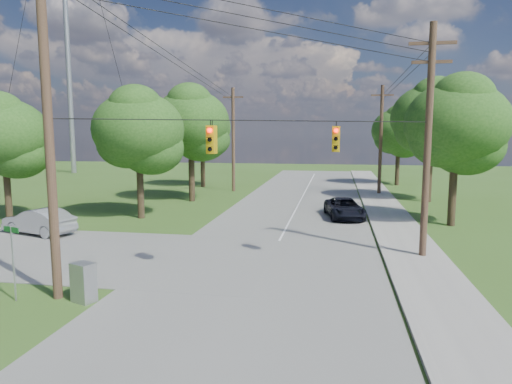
% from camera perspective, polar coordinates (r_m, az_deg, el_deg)
% --- Properties ---
extents(ground, '(140.00, 140.00, 0.00)m').
position_cam_1_polar(ground, '(15.45, -9.46, -14.46)').
color(ground, '#35571D').
rests_on(ground, ground).
extents(main_road, '(10.00, 100.00, 0.03)m').
position_cam_1_polar(main_road, '(19.57, 1.10, -9.55)').
color(main_road, gray).
rests_on(main_road, ground).
extents(sidewalk_east, '(2.60, 100.00, 0.12)m').
position_cam_1_polar(sidewalk_east, '(19.73, 21.01, -9.79)').
color(sidewalk_east, '#A19D97').
rests_on(sidewalk_east, ground).
extents(pole_sw, '(2.00, 0.32, 12.00)m').
position_cam_1_polar(pole_sw, '(16.82, -24.59, 8.45)').
color(pole_sw, brown).
rests_on(pole_sw, ground).
extents(pole_ne, '(2.00, 0.32, 10.50)m').
position_cam_1_polar(pole_ne, '(21.88, 20.70, 6.26)').
color(pole_ne, brown).
rests_on(pole_ne, ground).
extents(pole_north_e, '(2.00, 0.32, 10.00)m').
position_cam_1_polar(pole_north_e, '(43.69, 15.33, 6.40)').
color(pole_north_e, brown).
rests_on(pole_north_e, ground).
extents(pole_north_w, '(2.00, 0.32, 10.00)m').
position_cam_1_polar(pole_north_w, '(44.61, -2.86, 6.67)').
color(pole_north_w, brown).
rests_on(pole_north_w, ground).
extents(power_lines, '(13.93, 29.62, 4.93)m').
position_cam_1_polar(power_lines, '(25.49, 2.35, 15.14)').
color(power_lines, black).
rests_on(power_lines, ground).
extents(traffic_signals, '(4.91, 3.27, 1.05)m').
position_cam_1_polar(traffic_signals, '(18.07, 2.62, 6.67)').
color(traffic_signals, '#C89C0B').
rests_on(traffic_signals, ground).
extents(radio_mast, '(0.70, 0.70, 45.00)m').
position_cam_1_polar(radio_mast, '(71.97, -22.71, 20.37)').
color(radio_mast, '#939698').
rests_on(radio_mast, ground).
extents(tree_w_near, '(6.00, 6.00, 8.40)m').
position_cam_1_polar(tree_w_near, '(31.27, -14.49, 7.56)').
color(tree_w_near, '#413120').
rests_on(tree_w_near, ground).
extents(tree_w_mid, '(6.40, 6.40, 9.22)m').
position_cam_1_polar(tree_w_mid, '(38.39, -8.16, 8.64)').
color(tree_w_mid, '#413120').
rests_on(tree_w_mid, ground).
extents(tree_w_far, '(6.00, 6.00, 8.73)m').
position_cam_1_polar(tree_w_far, '(48.52, -6.73, 8.01)').
color(tree_w_far, '#413120').
rests_on(tree_w_far, ground).
extents(tree_e_near, '(6.20, 6.20, 8.81)m').
position_cam_1_polar(tree_e_near, '(30.35, 23.77, 7.80)').
color(tree_e_near, '#413120').
rests_on(tree_e_near, ground).
extents(tree_e_mid, '(6.60, 6.60, 9.64)m').
position_cam_1_polar(tree_e_mid, '(40.25, 21.12, 8.63)').
color(tree_e_mid, '#413120').
rests_on(tree_e_mid, ground).
extents(tree_e_far, '(5.80, 5.80, 8.32)m').
position_cam_1_polar(tree_e_far, '(51.92, 17.42, 7.32)').
color(tree_e_far, '#413120').
rests_on(tree_e_far, ground).
extents(tree_cross_n, '(5.60, 5.60, 7.91)m').
position_cam_1_polar(tree_cross_n, '(33.33, -29.00, 6.28)').
color(tree_cross_n, '#413120').
rests_on(tree_cross_n, ground).
extents(car_cross_silver, '(4.72, 2.72, 1.47)m').
position_cam_1_polar(car_cross_silver, '(28.55, -25.51, -3.31)').
color(car_cross_silver, '#A1A4A8').
rests_on(car_cross_silver, cross_road).
extents(car_main_north, '(2.98, 5.05, 1.32)m').
position_cam_1_polar(car_main_north, '(31.21, 10.98, -1.99)').
color(car_main_north, black).
rests_on(car_main_north, main_road).
extents(control_cabinet, '(0.90, 0.78, 1.36)m').
position_cam_1_polar(control_cabinet, '(16.85, -20.76, -10.53)').
color(control_cabinet, '#939698').
rests_on(control_cabinet, ground).
extents(street_name_sign, '(0.75, 0.29, 2.60)m').
position_cam_1_polar(street_name_sign, '(17.62, -28.12, -6.83)').
color(street_name_sign, '#939698').
rests_on(street_name_sign, ground).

